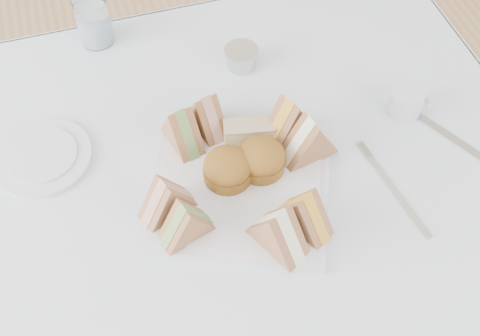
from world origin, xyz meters
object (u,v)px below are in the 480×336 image
object	(u,v)px
table	(258,289)
creamer_jug	(406,101)
serving_plate	(240,183)
water_glass	(94,22)

from	to	relation	value
table	creamer_jug	bearing A→B (deg)	18.21
serving_plate	creamer_jug	size ratio (longest dim) A/B	4.85
serving_plate	water_glass	world-z (taller)	water_glass
table	creamer_jug	world-z (taller)	creamer_jug
table	water_glass	size ratio (longest dim) A/B	9.24
table	creamer_jug	size ratio (longest dim) A/B	14.70
creamer_jug	table	bearing A→B (deg)	-150.44
serving_plate	creamer_jug	world-z (taller)	creamer_jug
table	water_glass	bearing A→B (deg)	113.96
water_glass	creamer_jug	world-z (taller)	water_glass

